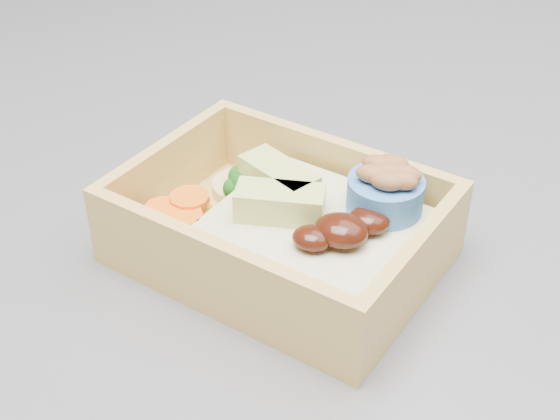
% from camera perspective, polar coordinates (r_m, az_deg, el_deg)
% --- Properties ---
extents(bento_box, '(0.18, 0.15, 0.06)m').
position_cam_1_polar(bento_box, '(0.40, 0.73, -1.30)').
color(bento_box, tan).
rests_on(bento_box, island).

